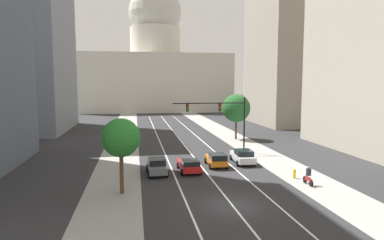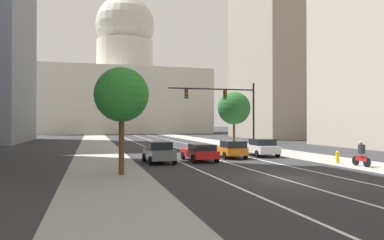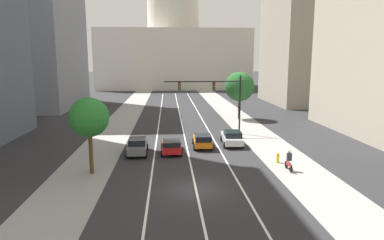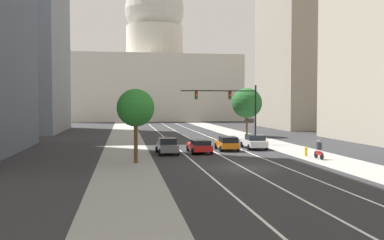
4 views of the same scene
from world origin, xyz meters
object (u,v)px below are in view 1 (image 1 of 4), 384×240
capitol_building (156,67)px  traffic_signal_mast (222,114)px  car_red (189,165)px  fire_hydrant (294,174)px  street_tree_mid_left (121,138)px  street_tree_far_right (236,108)px  cyclist (308,176)px  car_white (243,156)px  car_orange (216,159)px  car_gray (157,166)px

capitol_building → traffic_signal_mast: capitol_building is taller
car_red → fire_hydrant: size_ratio=4.82×
capitol_building → street_tree_mid_left: bearing=-95.3°
traffic_signal_mast → street_tree_far_right: size_ratio=1.29×
capitol_building → cyclist: size_ratio=27.20×
car_white → street_tree_mid_left: 16.06m
capitol_building → car_orange: (1.63, -79.49, -13.42)m
capitol_building → street_tree_mid_left: (-8.11, -87.11, -9.63)m
street_tree_mid_left → street_tree_far_right: size_ratio=0.85×
car_white → car_red: (-6.55, -2.76, -0.09)m
cyclist → fire_hydrant: bearing=3.7°
capitol_building → car_red: capitol_building is taller
capitol_building → car_red: (-1.64, -81.25, -13.49)m
car_orange → street_tree_far_right: bearing=-21.3°
car_white → street_tree_mid_left: size_ratio=0.76×
capitol_building → car_white: (4.91, -78.49, -13.40)m
car_white → traffic_signal_mast: size_ratio=0.50×
car_gray → street_tree_mid_left: size_ratio=0.67×
car_gray → street_tree_far_right: size_ratio=0.57×
street_tree_mid_left → traffic_signal_mast: bearing=49.6°
car_gray → fire_hydrant: car_gray is taller
street_tree_mid_left → car_white: bearing=33.5°
capitol_building → car_orange: bearing=-88.8°
traffic_signal_mast → street_tree_far_right: bearing=64.7°
car_white → fire_hydrant: 7.38m
car_white → cyclist: cyclist is taller
traffic_signal_mast → car_gray: bearing=-135.9°
car_gray → street_tree_far_right: bearing=-37.1°
car_orange → cyclist: size_ratio=2.36×
car_orange → street_tree_mid_left: size_ratio=0.66×
car_orange → street_tree_mid_left: bearing=129.8°
car_red → car_gray: 3.29m
car_orange → fire_hydrant: 8.46m
car_red → traffic_signal_mast: 10.93m
capitol_building → cyclist: (8.00, -87.49, -13.35)m
car_gray → car_orange: (6.55, 2.02, -0.04)m
fire_hydrant → cyclist: cyclist is taller
street_tree_mid_left → street_tree_far_right: (17.11, 24.86, 0.41)m
fire_hydrant → cyclist: bearing=-84.8°
car_gray → cyclist: (12.92, -5.97, 0.03)m
car_white → traffic_signal_mast: bearing=12.6°
car_white → car_red: size_ratio=1.07×
car_white → street_tree_mid_left: (-13.02, -8.62, 3.77)m
car_orange → cyclist: 10.22m
capitol_building → cyclist: 88.86m
car_gray → cyclist: 14.23m
fire_hydrant → car_red: bearing=156.9°
capitol_building → street_tree_mid_left: 88.01m
capitol_building → cyclist: capitol_building is taller
capitol_building → car_white: 79.78m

